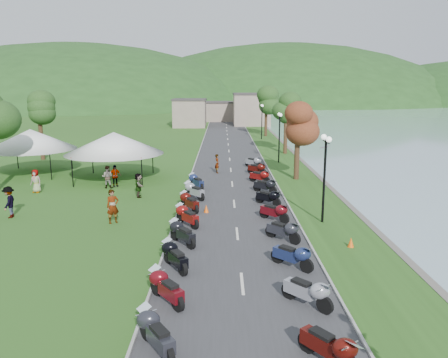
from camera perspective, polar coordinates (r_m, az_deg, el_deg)
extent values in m
cube|color=#39393C|center=(46.83, 0.75, 2.59)|extent=(7.00, 120.00, 0.02)
cube|color=gray|center=(91.33, -0.99, 8.82)|extent=(18.00, 16.00, 5.00)
imported|color=slate|center=(26.10, -14.22, -5.58)|extent=(0.89, 0.84, 1.98)
imported|color=slate|center=(34.92, -14.92, -1.15)|extent=(0.87, 0.50, 1.75)
imported|color=slate|center=(29.28, -26.09, -4.54)|extent=(0.65, 1.29, 1.91)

